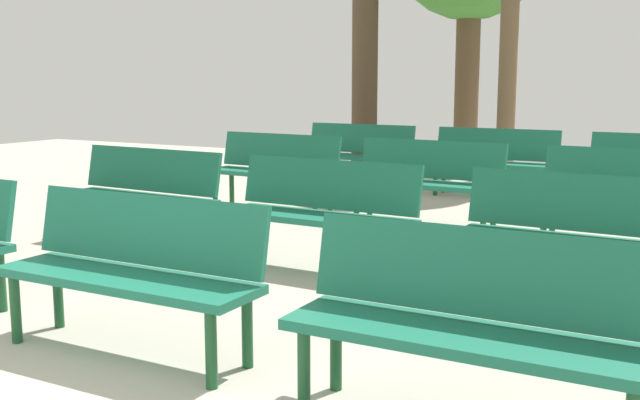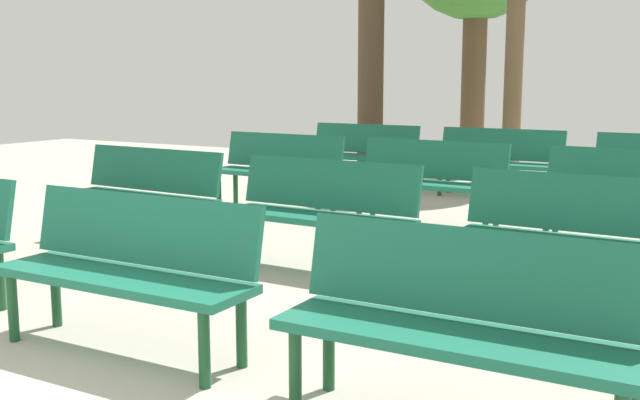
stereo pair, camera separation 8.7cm
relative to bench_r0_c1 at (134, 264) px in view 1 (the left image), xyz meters
name	(u,v)px [view 1 (the left image)]	position (x,y,z in m)	size (l,w,h in m)	color
bench_r0_c1	(134,264)	(0.00, 0.00, 0.00)	(1.60, 0.49, 0.87)	#19664C
bench_r0_c2	(471,317)	(1.95, -0.02, 0.00)	(1.60, 0.49, 0.87)	#19664C
bench_r1_c0	(143,190)	(-1.89, 2.20, 0.00)	(1.62, 0.55, 0.87)	#19664C
bench_r1_c1	(322,207)	(0.02, 2.15, 0.00)	(1.61, 0.52, 0.87)	#19664C
bench_r1_c2	(578,230)	(1.99, 2.17, 0.00)	(1.61, 0.52, 0.87)	#19664C
bench_r2_c0	(275,166)	(-1.82, 4.37, 0.00)	(1.62, 0.55, 0.87)	#19664C
bench_r2_c1	(427,177)	(0.07, 4.35, 0.00)	(1.61, 0.52, 0.87)	#19664C
bench_r2_c2	(629,190)	(2.05, 4.33, 0.00)	(1.62, 0.55, 0.87)	#19664C
bench_r3_c0	(357,151)	(-1.79, 6.49, 0.00)	(1.60, 0.49, 0.87)	#19664C
bench_r3_c1	(494,158)	(0.15, 6.52, 0.00)	(1.60, 0.49, 0.87)	#19664C
tree_1	(365,77)	(-2.75, 8.71, 1.03)	(0.44, 0.44, 3.06)	#4C3A28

